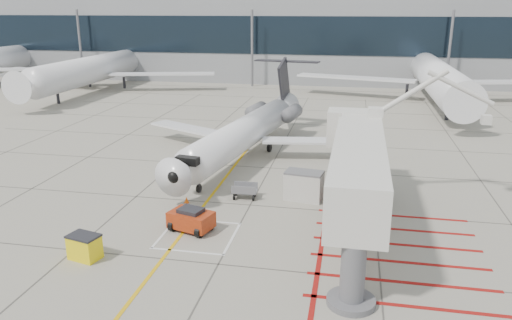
% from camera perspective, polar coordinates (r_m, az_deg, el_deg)
% --- Properties ---
extents(ground_plane, '(260.00, 260.00, 0.00)m').
position_cam_1_polar(ground_plane, '(29.31, -2.27, -8.10)').
color(ground_plane, gray).
rests_on(ground_plane, ground).
extents(regional_jet, '(26.43, 31.22, 7.34)m').
position_cam_1_polar(regional_jet, '(40.01, -2.50, 4.40)').
color(regional_jet, white).
rests_on(regional_jet, ground_plane).
extents(jet_bridge, '(8.97, 18.60, 7.40)m').
position_cam_1_polar(jet_bridge, '(27.27, 11.52, -2.02)').
color(jet_bridge, silver).
rests_on(jet_bridge, ground_plane).
extents(pushback_tug, '(2.81, 2.19, 1.44)m').
position_cam_1_polar(pushback_tug, '(29.33, -7.43, -6.67)').
color(pushback_tug, '#A52F10').
rests_on(pushback_tug, ground_plane).
extents(spill_bin, '(1.74, 1.37, 1.33)m').
position_cam_1_polar(spill_bin, '(27.48, -19.01, -9.35)').
color(spill_bin, yellow).
rests_on(spill_bin, ground_plane).
extents(baggage_cart, '(1.72, 1.13, 1.06)m').
position_cam_1_polar(baggage_cart, '(33.87, -1.30, -3.54)').
color(baggage_cart, slate).
rests_on(baggage_cart, ground_plane).
extents(ground_power_unit, '(2.66, 1.79, 1.96)m').
position_cam_1_polar(ground_power_unit, '(33.67, 5.49, -2.93)').
color(ground_power_unit, beige).
rests_on(ground_power_unit, ground_plane).
extents(cone_nose, '(0.31, 0.31, 0.43)m').
position_cam_1_polar(cone_nose, '(33.52, -7.95, -4.51)').
color(cone_nose, '#F15A0C').
rests_on(cone_nose, ground_plane).
extents(cone_side, '(0.39, 0.39, 0.55)m').
position_cam_1_polar(cone_side, '(35.39, -0.28, -3.04)').
color(cone_side, '#F25D0C').
rests_on(cone_side, ground_plane).
extents(terminal_building, '(180.00, 28.00, 14.00)m').
position_cam_1_polar(terminal_building, '(96.01, 13.67, 13.42)').
color(terminal_building, gray).
rests_on(terminal_building, ground_plane).
extents(terminal_glass_band, '(180.00, 0.10, 6.00)m').
position_cam_1_polar(terminal_glass_band, '(81.93, 14.08, 13.53)').
color(terminal_glass_band, black).
rests_on(terminal_glass_band, ground_plane).
extents(bg_aircraft_b, '(35.67, 39.64, 11.89)m').
position_cam_1_polar(bg_aircraft_b, '(81.81, -17.63, 11.80)').
color(bg_aircraft_b, silver).
rests_on(bg_aircraft_b, ground_plane).
extents(bg_aircraft_c, '(37.79, 41.98, 12.60)m').
position_cam_1_polar(bg_aircraft_c, '(72.84, 19.87, 11.29)').
color(bg_aircraft_c, silver).
rests_on(bg_aircraft_c, ground_plane).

